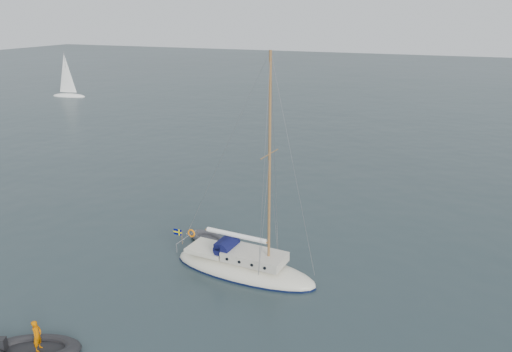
% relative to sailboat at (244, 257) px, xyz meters
% --- Properties ---
extents(ground, '(300.00, 300.00, 0.00)m').
position_rel_sailboat_xyz_m(ground, '(2.84, 0.84, -0.95)').
color(ground, black).
rests_on(ground, ground).
extents(sailboat, '(8.86, 2.66, 12.61)m').
position_rel_sailboat_xyz_m(sailboat, '(0.00, 0.00, 0.00)').
color(sailboat, beige).
rests_on(sailboat, ground).
extents(dinghy, '(2.98, 1.35, 0.43)m').
position_rel_sailboat_xyz_m(dinghy, '(-3.60, 2.73, -0.77)').
color(dinghy, '#47474C').
rests_on(dinghy, ground).
extents(rib, '(3.97, 1.80, 1.61)m').
position_rel_sailboat_xyz_m(rib, '(-5.50, -9.66, -0.71)').
color(rib, black).
rests_on(rib, ground).
extents(distant_yacht_a, '(5.89, 3.14, 7.81)m').
position_rel_sailboat_xyz_m(distant_yacht_a, '(-50.69, 43.27, 2.38)').
color(distant_yacht_a, white).
rests_on(distant_yacht_a, ground).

